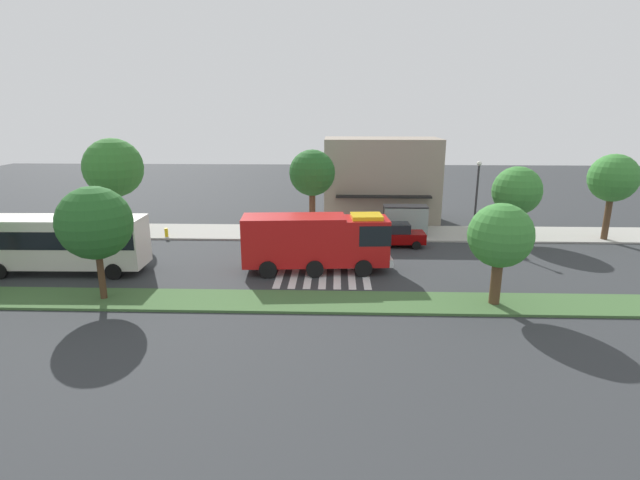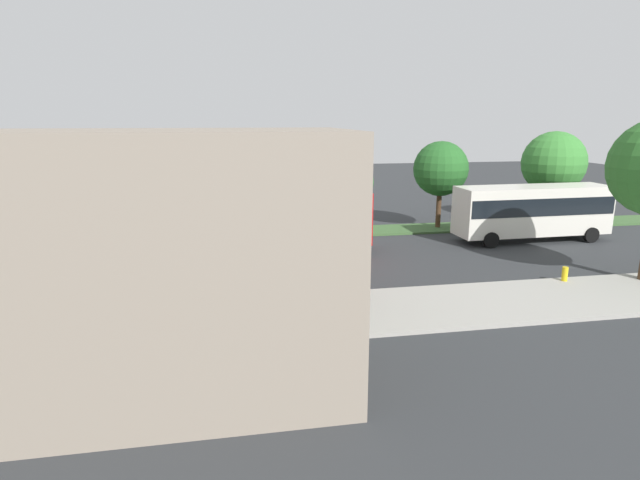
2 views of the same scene
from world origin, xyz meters
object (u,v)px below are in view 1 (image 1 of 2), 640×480
object	(u,v)px
sidewalk_tree_center	(517,191)
bus_stop_shelter	(406,215)
street_lamp	(477,194)
parked_car_mid	(395,235)
sidewalk_tree_far_west	(113,168)
fire_truck	(320,240)
median_tree_west	(95,223)
fire_hydrant	(166,232)
sidewalk_tree_west	(312,174)
median_tree_center	(500,236)
transit_bus	(63,240)
bench_near_shelter	(356,230)
sidewalk_tree_east	(613,179)

from	to	relation	value
sidewalk_tree_center	bus_stop_shelter	bearing A→B (deg)	177.13
bus_stop_shelter	street_lamp	xyz separation A→B (m)	(5.28, -0.83, 1.90)
sidewalk_tree_center	parked_car_mid	bearing A→B (deg)	-167.14
sidewalk_tree_far_west	sidewalk_tree_center	xyz separation A→B (m)	(31.89, 0.00, -1.66)
fire_truck	parked_car_mid	size ratio (longest dim) A/B	2.18
median_tree_west	fire_hydrant	distance (m)	13.70
sidewalk_tree_west	sidewalk_tree_center	world-z (taller)	sidewalk_tree_west
median_tree_center	sidewalk_tree_center	bearing A→B (deg)	67.40
sidewalk_tree_west	median_tree_west	size ratio (longest dim) A/B	1.13
median_tree_center	parked_car_mid	bearing A→B (deg)	109.24
parked_car_mid	median_tree_center	size ratio (longest dim) A/B	0.81
transit_bus	sidewalk_tree_far_west	bearing A→B (deg)	-88.00
bus_stop_shelter	bench_near_shelter	world-z (taller)	bus_stop_shelter
transit_bus	bench_near_shelter	xyz separation A→B (m)	(18.90, 9.48, -1.54)
transit_bus	median_tree_center	xyz separation A→B (m)	(25.73, -4.55, 1.69)
parked_car_mid	bench_near_shelter	distance (m)	3.90
sidewalk_tree_west	parked_car_mid	bearing A→B (deg)	-18.95
median_tree_west	bench_near_shelter	bearing A→B (deg)	44.35
fire_truck	sidewalk_tree_east	distance (m)	24.04
sidewalk_tree_east	sidewalk_tree_west	bearing A→B (deg)	180.00
fire_hydrant	bench_near_shelter	bearing A→B (deg)	3.47
transit_bus	fire_hydrant	distance (m)	9.39
transit_bus	bench_near_shelter	bearing A→B (deg)	-154.48
sidewalk_tree_center	fire_hydrant	bearing A→B (deg)	-178.97
median_tree_center	sidewalk_tree_west	bearing A→B (deg)	127.38
parked_car_mid	bench_near_shelter	world-z (taller)	parked_car_mid
fire_truck	bus_stop_shelter	bearing A→B (deg)	48.28
sidewalk_tree_west	fire_hydrant	distance (m)	12.76
sidewalk_tree_east	median_tree_center	world-z (taller)	sidewalk_tree_east
fire_hydrant	sidewalk_tree_center	bearing A→B (deg)	1.03
transit_bus	sidewalk_tree_east	bearing A→B (deg)	-167.94
transit_bus	sidewalk_tree_far_west	world-z (taller)	sidewalk_tree_far_west
street_lamp	sidewalk_tree_center	bearing A→B (deg)	7.09
parked_car_mid	street_lamp	xyz separation A→B (m)	(6.43, 1.80, 2.87)
bench_near_shelter	sidewalk_tree_east	distance (m)	20.23
parked_car_mid	fire_truck	bearing A→B (deg)	-133.88
transit_bus	sidewalk_tree_east	distance (m)	39.79
bus_stop_shelter	fire_hydrant	distance (m)	19.46
median_tree_west	fire_hydrant	size ratio (longest dim) A/B	8.83
sidewalk_tree_far_west	median_tree_west	xyz separation A→B (m)	(5.03, -13.60, -1.25)
bus_stop_shelter	sidewalk_tree_center	distance (m)	8.76
sidewalk_tree_far_west	sidewalk_tree_east	bearing A→B (deg)	0.00
bus_stop_shelter	sidewalk_tree_west	xyz separation A→B (m)	(-7.56, -0.43, 3.37)
street_lamp	median_tree_center	xyz separation A→B (m)	(-2.45, -13.20, 0.04)
median_tree_west	bus_stop_shelter	bearing A→B (deg)	37.39
fire_truck	transit_bus	world-z (taller)	fire_truck
bus_stop_shelter	median_tree_west	size ratio (longest dim) A/B	0.57
bench_near_shelter	median_tree_center	distance (m)	15.95
transit_bus	street_lamp	size ratio (longest dim) A/B	1.65
sidewalk_tree_center	fire_truck	bearing A→B (deg)	-151.43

